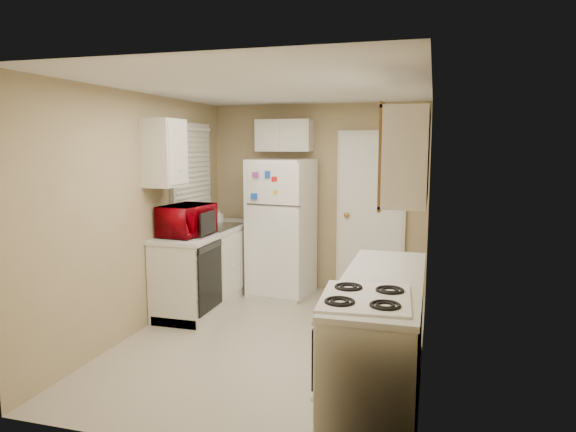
# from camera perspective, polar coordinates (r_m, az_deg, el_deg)

# --- Properties ---
(floor) EXTENTS (3.80, 3.80, 0.00)m
(floor) POSITION_cam_1_polar(r_m,az_deg,el_deg) (5.16, -1.56, -13.52)
(floor) COLOR beige
(floor) RESTS_ON ground
(ceiling) EXTENTS (3.80, 3.80, 0.00)m
(ceiling) POSITION_cam_1_polar(r_m,az_deg,el_deg) (4.83, -1.67, 14.05)
(ceiling) COLOR white
(ceiling) RESTS_ON floor
(wall_left) EXTENTS (3.80, 3.80, 0.00)m
(wall_left) POSITION_cam_1_polar(r_m,az_deg,el_deg) (5.43, -15.85, 0.38)
(wall_left) COLOR tan
(wall_left) RESTS_ON floor
(wall_right) EXTENTS (3.80, 3.80, 0.00)m
(wall_right) POSITION_cam_1_polar(r_m,az_deg,el_deg) (4.63, 15.16, -0.87)
(wall_right) COLOR tan
(wall_right) RESTS_ON floor
(wall_back) EXTENTS (2.80, 2.80, 0.00)m
(wall_back) POSITION_cam_1_polar(r_m,az_deg,el_deg) (6.67, 3.28, 2.03)
(wall_back) COLOR tan
(wall_back) RESTS_ON floor
(wall_front) EXTENTS (2.80, 2.80, 0.00)m
(wall_front) POSITION_cam_1_polar(r_m,az_deg,el_deg) (3.12, -12.15, -4.98)
(wall_front) COLOR tan
(wall_front) RESTS_ON floor
(left_counter) EXTENTS (0.60, 1.80, 0.90)m
(left_counter) POSITION_cam_1_polar(r_m,az_deg,el_deg) (6.21, -8.84, -5.53)
(left_counter) COLOR silver
(left_counter) RESTS_ON floor
(dishwasher) EXTENTS (0.03, 0.58, 0.72)m
(dishwasher) POSITION_cam_1_polar(r_m,az_deg,el_deg) (5.55, -8.70, -6.72)
(dishwasher) COLOR black
(dishwasher) RESTS_ON floor
(sink) EXTENTS (0.54, 0.74, 0.16)m
(sink) POSITION_cam_1_polar(r_m,az_deg,el_deg) (6.26, -8.35, -1.58)
(sink) COLOR gray
(sink) RESTS_ON left_counter
(microwave) EXTENTS (0.64, 0.40, 0.40)m
(microwave) POSITION_cam_1_polar(r_m,az_deg,el_deg) (5.70, -11.16, -0.64)
(microwave) COLOR #91010B
(microwave) RESTS_ON left_counter
(soap_bottle) EXTENTS (0.08, 0.08, 0.17)m
(soap_bottle) POSITION_cam_1_polar(r_m,az_deg,el_deg) (6.54, -7.65, 0.09)
(soap_bottle) COLOR silver
(soap_bottle) RESTS_ON left_counter
(window_blinds) EXTENTS (0.10, 0.98, 1.08)m
(window_blinds) POSITION_cam_1_polar(r_m,az_deg,el_deg) (6.29, -10.66, 5.20)
(window_blinds) COLOR silver
(window_blinds) RESTS_ON wall_left
(upper_cabinet_left) EXTENTS (0.30, 0.45, 0.70)m
(upper_cabinet_left) POSITION_cam_1_polar(r_m,az_deg,el_deg) (5.50, -13.54, 6.82)
(upper_cabinet_left) COLOR silver
(upper_cabinet_left) RESTS_ON wall_left
(refrigerator) EXTENTS (0.79, 0.77, 1.71)m
(refrigerator) POSITION_cam_1_polar(r_m,az_deg,el_deg) (6.44, -0.72, -1.29)
(refrigerator) COLOR white
(refrigerator) RESTS_ON floor
(cabinet_over_fridge) EXTENTS (0.70, 0.30, 0.40)m
(cabinet_over_fridge) POSITION_cam_1_polar(r_m,az_deg,el_deg) (6.59, -0.39, 8.94)
(cabinet_over_fridge) COLOR silver
(cabinet_over_fridge) RESTS_ON wall_back
(interior_door) EXTENTS (0.86, 0.06, 2.08)m
(interior_door) POSITION_cam_1_polar(r_m,az_deg,el_deg) (6.54, 9.19, 0.23)
(interior_door) COLOR white
(interior_door) RESTS_ON floor
(right_counter) EXTENTS (0.60, 2.00, 0.90)m
(right_counter) POSITION_cam_1_polar(r_m,az_deg,el_deg) (4.06, 10.26, -12.94)
(right_counter) COLOR silver
(right_counter) RESTS_ON floor
(stove) EXTENTS (0.61, 0.73, 0.85)m
(stove) POSITION_cam_1_polar(r_m,az_deg,el_deg) (3.56, 8.46, -16.40)
(stove) COLOR white
(stove) RESTS_ON floor
(upper_cabinet_right) EXTENTS (0.30, 1.20, 0.70)m
(upper_cabinet_right) POSITION_cam_1_polar(r_m,az_deg,el_deg) (4.08, 13.26, 6.51)
(upper_cabinet_right) COLOR silver
(upper_cabinet_right) RESTS_ON wall_right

